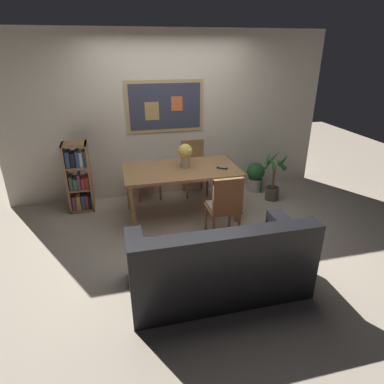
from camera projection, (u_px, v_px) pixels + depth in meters
name	position (u px, v px, depth m)	size (l,w,h in m)	color
ground_plane	(191.00, 234.00, 4.52)	(12.00, 12.00, 0.00)	tan
wall_back_with_painting	(169.00, 116.00, 5.33)	(5.20, 0.14, 2.60)	beige
dining_table	(181.00, 174.00, 4.76)	(1.64, 0.93, 0.74)	#9E7042
dining_chair_near_right	(225.00, 204.00, 4.14)	(0.40, 0.41, 0.91)	#9E7042
dining_chair_far_right	(194.00, 163.00, 5.59)	(0.40, 0.41, 0.91)	#9E7042
dining_chair_far_left	(147.00, 165.00, 5.47)	(0.40, 0.41, 0.91)	#9E7042
leather_couch	(219.00, 265.00, 3.35)	(1.80, 0.84, 0.84)	black
bookshelf	(79.00, 179.00, 4.99)	(0.36, 0.28, 1.07)	#9E7042
potted_ivy	(256.00, 176.00, 5.77)	(0.31, 0.31, 0.54)	#B2ADA3
potted_palm	(274.00, 179.00, 5.39)	(0.41, 0.41, 0.83)	#4C4742
flower_vase	(185.00, 154.00, 4.70)	(0.21, 0.21, 0.34)	tan
tv_remote	(222.00, 168.00, 4.71)	(0.15, 0.13, 0.02)	black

